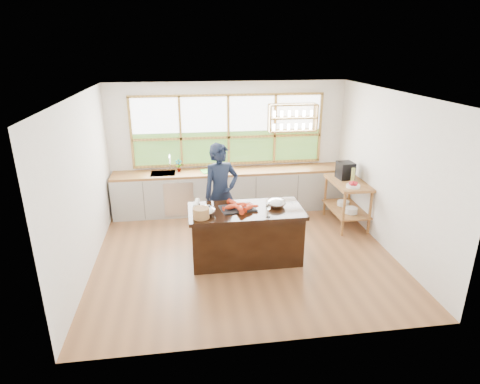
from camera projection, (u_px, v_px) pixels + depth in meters
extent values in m
plane|color=#8F5B35|center=(244.00, 253.00, 6.96)|extent=(5.00, 5.00, 0.00)
cube|color=white|center=(228.00, 146.00, 8.58)|extent=(5.00, 0.02, 2.70)
cube|color=white|center=(275.00, 243.00, 4.40)|extent=(5.00, 0.02, 2.70)
cube|color=white|center=(84.00, 186.00, 6.16)|extent=(0.02, 4.50, 2.70)
cube|color=white|center=(389.00, 173.00, 6.82)|extent=(0.02, 4.50, 2.70)
cube|color=silver|center=(244.00, 94.00, 6.02)|extent=(5.00, 4.50, 0.02)
cube|color=#BC8E40|center=(228.00, 130.00, 8.43)|extent=(4.05, 0.06, 1.50)
cube|color=white|center=(228.00, 113.00, 8.33)|extent=(3.98, 0.01, 0.75)
cube|color=#305C1B|center=(228.00, 147.00, 8.59)|extent=(3.98, 0.01, 0.70)
cube|color=#BC8E40|center=(293.00, 104.00, 8.33)|extent=(1.00, 0.28, 0.03)
cube|color=#BC8E40|center=(293.00, 118.00, 8.42)|extent=(1.00, 0.28, 0.03)
cube|color=#BC8E40|center=(292.00, 131.00, 8.52)|extent=(1.00, 0.28, 0.03)
cube|color=#BC8E40|center=(269.00, 118.00, 8.36)|extent=(0.03, 0.28, 0.55)
cube|color=#BC8E40|center=(316.00, 117.00, 8.49)|extent=(0.03, 0.28, 0.55)
cube|color=#AEABA5|center=(230.00, 192.00, 8.62)|extent=(4.90, 0.62, 0.85)
cube|color=silver|center=(179.00, 199.00, 8.18)|extent=(0.60, 0.01, 0.72)
cube|color=olive|center=(230.00, 172.00, 8.46)|extent=(4.90, 0.62, 0.05)
cube|color=silver|center=(163.00, 177.00, 8.29)|extent=(0.50, 0.42, 0.16)
cube|color=olive|center=(370.00, 212.00, 7.50)|extent=(0.04, 0.04, 0.90)
cube|color=olive|center=(349.00, 194.00, 8.43)|extent=(0.04, 0.04, 0.90)
cube|color=olive|center=(343.00, 214.00, 7.43)|extent=(0.04, 0.04, 0.90)
cube|color=olive|center=(325.00, 195.00, 8.36)|extent=(0.04, 0.04, 0.90)
cube|color=olive|center=(346.00, 209.00, 7.97)|extent=(0.62, 1.10, 0.03)
cube|color=olive|center=(348.00, 183.00, 7.78)|extent=(0.62, 1.10, 0.05)
cylinder|color=white|center=(351.00, 211.00, 7.72)|extent=(0.24, 0.24, 0.11)
cylinder|color=white|center=(343.00, 203.00, 8.09)|extent=(0.24, 0.24, 0.09)
cube|color=black|center=(246.00, 236.00, 6.63)|extent=(1.77, 0.82, 0.84)
cube|color=black|center=(246.00, 211.00, 6.47)|extent=(1.85, 0.90, 0.06)
imported|color=#151D33|center=(221.00, 194.00, 7.10)|extent=(0.77, 0.63, 1.82)
imported|color=slate|center=(179.00, 166.00, 8.32)|extent=(0.14, 0.10, 0.27)
cube|color=green|center=(211.00, 171.00, 8.39)|extent=(0.46, 0.38, 0.01)
cube|color=black|center=(345.00, 170.00, 7.90)|extent=(0.32, 0.34, 0.33)
cylinder|color=#9AA550|center=(353.00, 175.00, 7.67)|extent=(0.09, 0.09, 0.29)
cylinder|color=white|center=(353.00, 186.00, 7.45)|extent=(0.25, 0.25, 0.05)
sphere|color=red|center=(356.00, 183.00, 7.44)|extent=(0.07, 0.07, 0.07)
sphere|color=red|center=(353.00, 183.00, 7.48)|extent=(0.07, 0.07, 0.07)
sphere|color=red|center=(351.00, 183.00, 7.45)|extent=(0.07, 0.07, 0.07)
sphere|color=red|center=(352.00, 184.00, 7.40)|extent=(0.07, 0.07, 0.07)
sphere|color=red|center=(355.00, 184.00, 7.39)|extent=(0.07, 0.07, 0.07)
cube|color=black|center=(238.00, 208.00, 6.48)|extent=(0.61, 0.48, 0.02)
ellipsoid|color=#EA3D12|center=(231.00, 207.00, 6.40)|extent=(0.23, 0.15, 0.08)
ellipsoid|color=#EA3D12|center=(242.00, 205.00, 6.49)|extent=(0.23, 0.14, 0.08)
ellipsoid|color=#EA3D12|center=(250.00, 207.00, 6.39)|extent=(0.21, 0.21, 0.08)
ellipsoid|color=#EA3D12|center=(234.00, 203.00, 6.57)|extent=(0.18, 0.23, 0.08)
ellipsoid|color=#EA3D12|center=(240.00, 209.00, 6.34)|extent=(0.11, 0.22, 0.08)
ellipsoid|color=silver|center=(205.00, 211.00, 6.23)|extent=(0.33, 0.33, 0.16)
ellipsoid|color=silver|center=(276.00, 203.00, 6.55)|extent=(0.30, 0.30, 0.15)
cylinder|color=white|center=(268.00, 217.00, 6.18)|extent=(0.06, 0.06, 0.01)
cylinder|color=white|center=(268.00, 213.00, 6.15)|extent=(0.01, 0.01, 0.13)
ellipsoid|color=white|center=(268.00, 207.00, 6.12)|extent=(0.08, 0.08, 0.10)
cylinder|color=#B18448|center=(201.00, 213.00, 6.12)|extent=(0.26, 0.26, 0.16)
cylinder|color=white|center=(196.00, 204.00, 6.59)|extent=(0.13, 0.31, 0.08)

